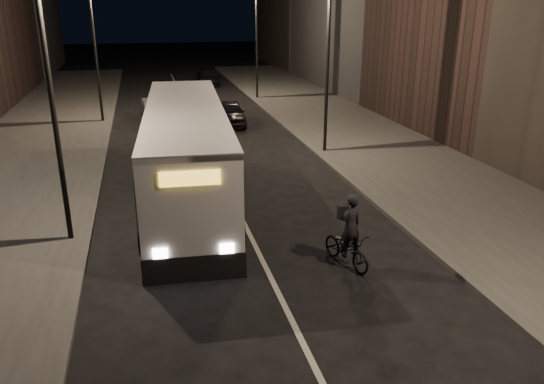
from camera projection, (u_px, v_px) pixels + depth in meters
ground at (273, 283)px, 14.38m from camera, size 180.00×180.00×0.00m
sidewalk_right at (363, 139)px, 29.04m from camera, size 7.00×70.00×0.16m
sidewalk_left at (30, 160)px, 25.26m from camera, size 7.00×70.00×0.16m
streetlight_right_mid at (323, 43)px, 24.71m from camera, size 1.20×0.44×8.12m
streetlight_right_far at (253, 27)px, 39.34m from camera, size 1.20×0.44×8.12m
streetlight_left_near at (58, 70)px, 15.03m from camera, size 1.20×0.44×8.12m
streetlight_left_far at (98, 34)px, 31.48m from camera, size 1.20×0.44×8.12m
city_bus at (187, 150)px, 19.90m from camera, size 3.80×13.42×3.57m
cyclist_on_bicycle at (348, 242)px, 15.07m from camera, size 1.23×2.06×2.24m
car_near at (231, 113)px, 32.54m from camera, size 2.07×4.34×1.43m
car_mid at (154, 108)px, 34.03m from camera, size 1.89×4.49×1.44m
car_far at (208, 77)px, 48.18m from camera, size 2.20×4.82×1.37m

